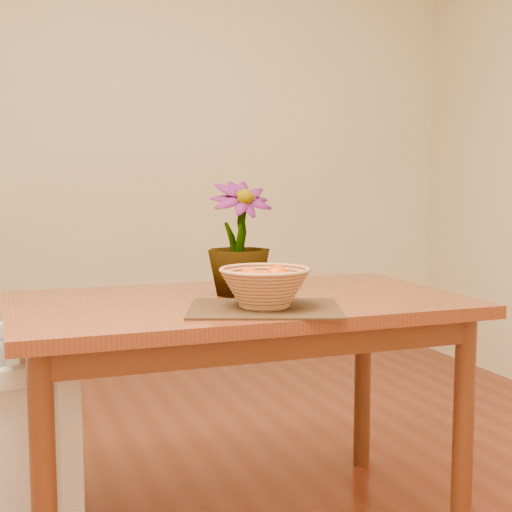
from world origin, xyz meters
name	(u,v)px	position (x,y,z in m)	size (l,w,h in m)	color
wall_back	(127,139)	(0.00, 2.25, 1.35)	(4.00, 0.02, 2.70)	#F2E6B8
table	(239,326)	(0.00, 0.30, 0.66)	(1.40, 0.80, 0.75)	maroon
placemat	(265,309)	(0.01, 0.09, 0.75)	(0.43, 0.32, 0.01)	#3D2816
wicker_basket	(265,289)	(0.01, 0.09, 0.81)	(0.26, 0.26, 0.11)	#AF7549
orange_pile	(265,280)	(0.01, 0.09, 0.83)	(0.17, 0.16, 0.07)	#D94503
potted_plant	(239,238)	(0.02, 0.36, 0.93)	(0.21, 0.21, 0.37)	#184E16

